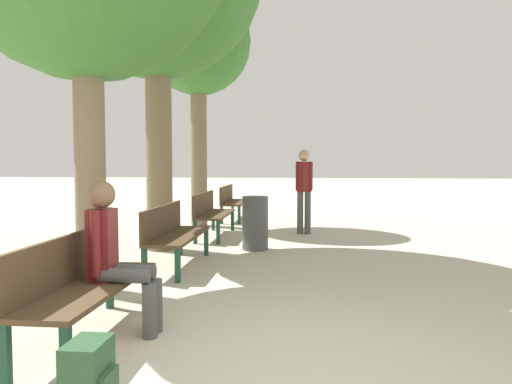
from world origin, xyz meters
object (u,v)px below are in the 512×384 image
at_px(tree_row_2, 198,45).
at_px(bench_row_3, 232,200).
at_px(bench_row_1, 172,231).
at_px(backpack, 89,376).
at_px(trash_bin, 255,223).
at_px(pedestrian_near, 304,186).
at_px(bench_row_0, 81,279).
at_px(bench_row_2, 211,211).
at_px(person_seated, 116,253).

bearing_deg(tree_row_2, bench_row_3, 65.05).
xyz_separation_m(bench_row_1, bench_row_3, (0.00, 5.54, 0.00)).
relative_size(backpack, trash_bin, 0.46).
height_order(tree_row_2, pedestrian_near, tree_row_2).
height_order(bench_row_1, tree_row_2, tree_row_2).
bearing_deg(backpack, bench_row_0, 116.69).
height_order(bench_row_0, pedestrian_near, pedestrian_near).
bearing_deg(bench_row_1, pedestrian_near, 61.75).
distance_m(bench_row_3, pedestrian_near, 2.90).
bearing_deg(pedestrian_near, bench_row_3, 128.28).
bearing_deg(trash_bin, bench_row_1, -124.43).
bearing_deg(backpack, bench_row_2, 94.73).
bearing_deg(backpack, bench_row_3, 93.34).
xyz_separation_m(person_seated, backpack, (0.32, -1.25, -0.48)).
bearing_deg(bench_row_3, backpack, -86.66).
bearing_deg(pedestrian_near, trash_bin, -112.90).
relative_size(bench_row_0, tree_row_2, 0.35).
bearing_deg(backpack, bench_row_1, 98.08).
height_order(person_seated, trash_bin, person_seated).
height_order(bench_row_3, pedestrian_near, pedestrian_near).
xyz_separation_m(bench_row_2, pedestrian_near, (1.77, 0.53, 0.46)).
bearing_deg(person_seated, bench_row_0, -146.13).
relative_size(bench_row_2, pedestrian_near, 1.08).
relative_size(bench_row_0, pedestrian_near, 1.08).
height_order(bench_row_1, bench_row_3, same).
height_order(bench_row_1, bench_row_2, same).
bearing_deg(trash_bin, backpack, -94.73).
bearing_deg(person_seated, backpack, -75.75).
bearing_deg(bench_row_3, person_seated, -88.37).
distance_m(bench_row_2, pedestrian_near, 1.90).
bearing_deg(person_seated, pedestrian_near, 75.41).
xyz_separation_m(bench_row_1, bench_row_2, (0.00, 2.77, 0.00)).
relative_size(tree_row_2, pedestrian_near, 3.13).
relative_size(bench_row_0, bench_row_1, 1.00).
bearing_deg(bench_row_1, bench_row_3, 90.00).
bearing_deg(bench_row_0, person_seated, 33.87).
relative_size(bench_row_1, bench_row_3, 1.00).
xyz_separation_m(tree_row_2, pedestrian_near, (2.33, -1.04, -3.02)).
distance_m(bench_row_1, bench_row_3, 5.54).
relative_size(pedestrian_near, trash_bin, 1.91).
xyz_separation_m(tree_row_2, trash_bin, (1.55, -2.90, -3.54)).
bearing_deg(person_seated, tree_row_2, 96.49).
height_order(bench_row_1, pedestrian_near, pedestrian_near).
xyz_separation_m(person_seated, trash_bin, (0.76, 4.06, -0.24)).
bearing_deg(bench_row_2, bench_row_1, -90.00).
xyz_separation_m(person_seated, pedestrian_near, (1.54, 5.91, 0.27)).
bearing_deg(trash_bin, tree_row_2, 118.08).
distance_m(bench_row_0, bench_row_1, 2.77).
relative_size(bench_row_1, tree_row_2, 0.35).
relative_size(tree_row_2, person_seated, 4.07).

